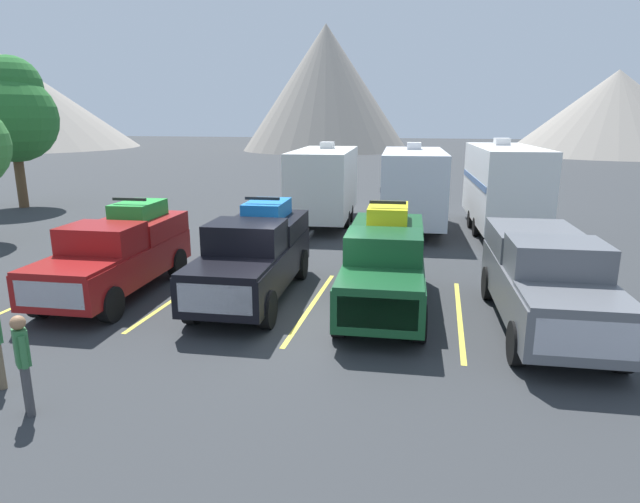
% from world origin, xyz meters
% --- Properties ---
extents(ground_plane, '(240.00, 240.00, 0.00)m').
position_xyz_m(ground_plane, '(0.00, 0.00, 0.00)').
color(ground_plane, '#2D3033').
extents(pickup_truck_a, '(2.36, 5.68, 2.53)m').
position_xyz_m(pickup_truck_a, '(-5.44, 0.95, 1.15)').
color(pickup_truck_a, maroon).
rests_on(pickup_truck_a, ground).
extents(pickup_truck_b, '(2.35, 5.96, 2.59)m').
position_xyz_m(pickup_truck_b, '(-1.68, 1.46, 1.20)').
color(pickup_truck_b, black).
rests_on(pickup_truck_b, ground).
extents(pickup_truck_c, '(2.29, 5.83, 2.61)m').
position_xyz_m(pickup_truck_c, '(1.82, 1.38, 1.18)').
color(pickup_truck_c, '#144723').
rests_on(pickup_truck_c, ground).
extents(pickup_truck_d, '(2.44, 5.98, 2.19)m').
position_xyz_m(pickup_truck_d, '(5.55, 0.75, 1.17)').
color(pickup_truck_d, '#595B60').
rests_on(pickup_truck_d, ground).
extents(lot_stripe_a, '(0.12, 5.50, 0.01)m').
position_xyz_m(lot_stripe_a, '(-7.44, 0.97, 0.00)').
color(lot_stripe_a, gold).
rests_on(lot_stripe_a, ground).
extents(lot_stripe_b, '(0.12, 5.50, 0.01)m').
position_xyz_m(lot_stripe_b, '(-3.72, 0.97, 0.00)').
color(lot_stripe_b, gold).
rests_on(lot_stripe_b, ground).
extents(lot_stripe_c, '(0.12, 5.50, 0.01)m').
position_xyz_m(lot_stripe_c, '(0.00, 0.97, 0.00)').
color(lot_stripe_c, gold).
rests_on(lot_stripe_c, ground).
extents(lot_stripe_d, '(0.12, 5.50, 0.01)m').
position_xyz_m(lot_stripe_d, '(3.72, 0.97, 0.00)').
color(lot_stripe_d, gold).
rests_on(lot_stripe_d, ground).
extents(lot_stripe_e, '(0.12, 5.50, 0.01)m').
position_xyz_m(lot_stripe_e, '(7.44, 0.97, 0.00)').
color(lot_stripe_e, gold).
rests_on(lot_stripe_e, ground).
extents(camper_trailer_a, '(2.91, 7.85, 3.65)m').
position_xyz_m(camper_trailer_a, '(-1.97, 11.82, 1.93)').
color(camper_trailer_a, silver).
rests_on(camper_trailer_a, ground).
extents(camper_trailer_b, '(2.96, 7.76, 3.68)m').
position_xyz_m(camper_trailer_b, '(2.00, 11.39, 1.94)').
color(camper_trailer_b, silver).
rests_on(camper_trailer_b, ground).
extents(camper_trailer_c, '(2.90, 8.60, 3.89)m').
position_xyz_m(camper_trailer_c, '(5.71, 11.58, 2.05)').
color(camper_trailer_c, white).
rests_on(camper_trailer_c, ground).
extents(person_b, '(0.32, 0.31, 1.71)m').
position_xyz_m(person_b, '(-3.33, -5.11, 0.98)').
color(person_b, '#3F3F42').
rests_on(person_b, ground).
extents(tree_b, '(4.55, 4.55, 7.89)m').
position_xyz_m(tree_b, '(-18.93, 13.00, 5.09)').
color(tree_b, brown).
rests_on(tree_b, ground).
extents(mountain_ridge, '(158.76, 47.82, 17.91)m').
position_xyz_m(mountain_ridge, '(-5.13, 68.78, 7.70)').
color(mountain_ridge, gray).
rests_on(mountain_ridge, ground).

